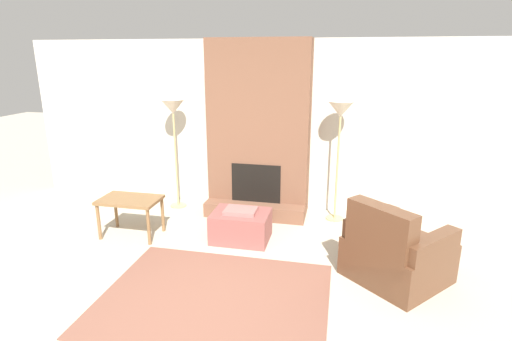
% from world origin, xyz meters
% --- Properties ---
extents(wall_back, '(7.80, 0.06, 2.60)m').
position_xyz_m(wall_back, '(0.00, 3.43, 1.30)').
color(wall_back, beige).
rests_on(wall_back, ground_plane).
extents(fireplace, '(1.51, 0.72, 2.60)m').
position_xyz_m(fireplace, '(0.00, 3.15, 1.24)').
color(fireplace, brown).
rests_on(fireplace, ground_plane).
extents(ottoman, '(0.74, 0.55, 0.44)m').
position_xyz_m(ottoman, '(-0.01, 2.06, 0.20)').
color(ottoman, '#8C4C47').
rests_on(ottoman, ground_plane).
extents(armchair, '(1.27, 1.27, 0.92)m').
position_xyz_m(armchair, '(1.84, 1.46, 0.30)').
color(armchair, brown).
rests_on(armchair, ground_plane).
extents(side_table, '(0.79, 0.50, 0.53)m').
position_xyz_m(side_table, '(-1.49, 1.89, 0.46)').
color(side_table, brown).
rests_on(side_table, ground_plane).
extents(floor_lamp_left, '(0.36, 0.36, 1.72)m').
position_xyz_m(floor_lamp_left, '(-1.31, 3.04, 1.51)').
color(floor_lamp_left, tan).
rests_on(floor_lamp_left, ground_plane).
extents(floor_lamp_right, '(0.36, 0.36, 1.75)m').
position_xyz_m(floor_lamp_right, '(1.19, 3.04, 1.54)').
color(floor_lamp_right, tan).
rests_on(floor_lamp_right, ground_plane).
extents(area_rug, '(2.27, 1.76, 0.01)m').
position_xyz_m(area_rug, '(0.05, 0.71, 0.01)').
color(area_rug, brown).
rests_on(area_rug, ground_plane).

